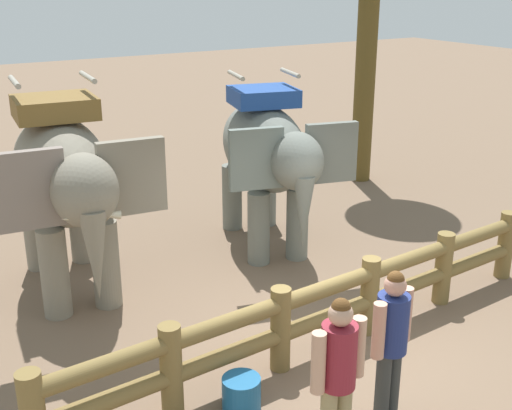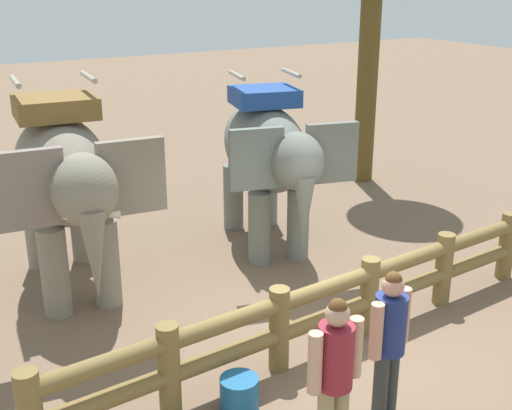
% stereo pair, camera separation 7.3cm
% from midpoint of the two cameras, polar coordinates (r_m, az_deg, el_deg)
% --- Properties ---
extents(ground_plane, '(60.00, 60.00, 0.00)m').
position_cam_midpoint_polar(ground_plane, '(8.47, 6.18, -12.52)').
color(ground_plane, brown).
extents(log_fence, '(7.44, 0.82, 1.05)m').
position_cam_midpoint_polar(log_fence, '(8.24, 5.90, -8.65)').
color(log_fence, olive).
rests_on(log_fence, ground).
extents(elephant_near_left, '(2.08, 3.67, 3.12)m').
position_cam_midpoint_polar(elephant_near_left, '(9.61, -16.35, 2.25)').
color(elephant_near_left, gray).
rests_on(elephant_near_left, ground).
extents(elephant_center, '(2.21, 3.52, 2.95)m').
position_cam_midpoint_polar(elephant_center, '(10.87, 0.78, 4.47)').
color(elephant_center, slate).
rests_on(elephant_center, ground).
extents(tourist_woman_in_black, '(0.59, 0.40, 1.71)m').
position_cam_midpoint_polar(tourist_woman_in_black, '(6.96, 11.26, -10.99)').
color(tourist_woman_in_black, '#313433').
rests_on(tourist_woman_in_black, ground).
extents(tourist_man_in_blue, '(0.61, 0.35, 1.74)m').
position_cam_midpoint_polar(tourist_man_in_blue, '(6.33, 6.73, -13.89)').
color(tourist_man_in_blue, '#9A8B5E').
rests_on(tourist_man_in_blue, ground).
extents(feed_bucket, '(0.42, 0.42, 0.38)m').
position_cam_midpoint_polar(feed_bucket, '(7.39, -1.56, -15.93)').
color(feed_bucket, '#19598C').
rests_on(feed_bucket, ground).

